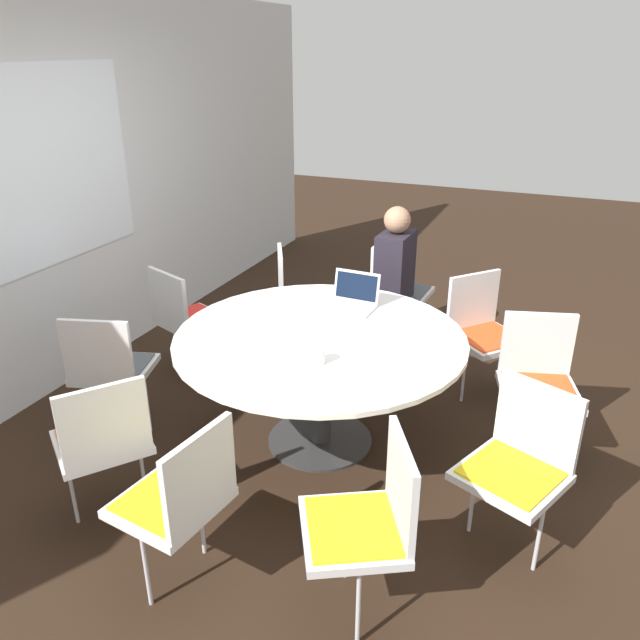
{
  "coord_description": "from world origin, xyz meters",
  "views": [
    {
      "loc": [
        -3.04,
        -1.27,
        2.29
      ],
      "look_at": [
        0.0,
        0.0,
        0.83
      ],
      "focal_mm": 35.0,
      "sensor_mm": 36.0,
      "label": 1
    }
  ],
  "objects_px": {
    "chair_8": "(538,376)",
    "chair_4": "(103,437)",
    "chair_0": "(395,284)",
    "chair_2": "(185,314)",
    "person_0": "(397,272)",
    "chair_1": "(297,292)",
    "laptop": "(353,299)",
    "chair_9": "(483,326)",
    "chair_7": "(520,458)",
    "coffee_cup": "(318,355)",
    "chair_3": "(109,364)",
    "chair_6": "(369,516)",
    "chair_5": "(180,494)"
  },
  "relations": [
    {
      "from": "chair_8",
      "to": "chair_3",
      "type": "bearing_deg",
      "value": 3.27
    },
    {
      "from": "chair_8",
      "to": "coffee_cup",
      "type": "bearing_deg",
      "value": 17.84
    },
    {
      "from": "chair_3",
      "to": "chair_9",
      "type": "xyz_separation_m",
      "value": [
        1.45,
        -2.01,
        0.0
      ]
    },
    {
      "from": "chair_4",
      "to": "chair_8",
      "type": "bearing_deg",
      "value": -15.25
    },
    {
      "from": "chair_0",
      "to": "chair_2",
      "type": "distance_m",
      "value": 1.7
    },
    {
      "from": "chair_7",
      "to": "person_0",
      "type": "relative_size",
      "value": 0.71
    },
    {
      "from": "chair_6",
      "to": "person_0",
      "type": "bearing_deg",
      "value": -14.83
    },
    {
      "from": "chair_1",
      "to": "chair_6",
      "type": "xyz_separation_m",
      "value": [
        -2.2,
        -1.34,
        0.0
      ]
    },
    {
      "from": "chair_2",
      "to": "chair_7",
      "type": "relative_size",
      "value": 1.0
    },
    {
      "from": "chair_6",
      "to": "laptop",
      "type": "distance_m",
      "value": 1.74
    },
    {
      "from": "chair_0",
      "to": "chair_4",
      "type": "distance_m",
      "value": 2.75
    },
    {
      "from": "chair_7",
      "to": "laptop",
      "type": "bearing_deg",
      "value": -15.22
    },
    {
      "from": "chair_0",
      "to": "chair_3",
      "type": "bearing_deg",
      "value": -28.48
    },
    {
      "from": "chair_3",
      "to": "chair_8",
      "type": "relative_size",
      "value": 1.0
    },
    {
      "from": "chair_8",
      "to": "chair_4",
      "type": "bearing_deg",
      "value": 21.27
    },
    {
      "from": "chair_5",
      "to": "chair_7",
      "type": "bearing_deg",
      "value": -49.48
    },
    {
      "from": "chair_0",
      "to": "person_0",
      "type": "distance_m",
      "value": 0.32
    },
    {
      "from": "chair_1",
      "to": "chair_4",
      "type": "distance_m",
      "value": 2.17
    },
    {
      "from": "chair_6",
      "to": "person_0",
      "type": "distance_m",
      "value": 2.52
    },
    {
      "from": "chair_5",
      "to": "coffee_cup",
      "type": "xyz_separation_m",
      "value": [
        0.96,
        -0.24,
        0.27
      ]
    },
    {
      "from": "chair_6",
      "to": "chair_3",
      "type": "bearing_deg",
      "value": 41.99
    },
    {
      "from": "chair_1",
      "to": "chair_5",
      "type": "xyz_separation_m",
      "value": [
        -2.39,
        -0.54,
        0.0
      ]
    },
    {
      "from": "chair_6",
      "to": "coffee_cup",
      "type": "distance_m",
      "value": 0.99
    },
    {
      "from": "chair_0",
      "to": "chair_8",
      "type": "distance_m",
      "value": 1.68
    },
    {
      "from": "chair_0",
      "to": "chair_4",
      "type": "height_order",
      "value": "same"
    },
    {
      "from": "chair_6",
      "to": "laptop",
      "type": "height_order",
      "value": "laptop"
    },
    {
      "from": "chair_4",
      "to": "coffee_cup",
      "type": "relative_size",
      "value": 8.93
    },
    {
      "from": "chair_5",
      "to": "laptop",
      "type": "bearing_deg",
      "value": 3.82
    },
    {
      "from": "laptop",
      "to": "coffee_cup",
      "type": "distance_m",
      "value": 0.82
    },
    {
      "from": "chair_1",
      "to": "chair_2",
      "type": "height_order",
      "value": "same"
    },
    {
      "from": "chair_1",
      "to": "chair_6",
      "type": "relative_size",
      "value": 1.0
    },
    {
      "from": "laptop",
      "to": "chair_3",
      "type": "bearing_deg",
      "value": -140.44
    },
    {
      "from": "chair_2",
      "to": "laptop",
      "type": "relative_size",
      "value": 2.68
    },
    {
      "from": "chair_8",
      "to": "person_0",
      "type": "distance_m",
      "value": 1.48
    },
    {
      "from": "chair_4",
      "to": "laptop",
      "type": "distance_m",
      "value": 1.75
    },
    {
      "from": "chair_8",
      "to": "coffee_cup",
      "type": "height_order",
      "value": "chair_8"
    },
    {
      "from": "chair_0",
      "to": "chair_9",
      "type": "xyz_separation_m",
      "value": [
        -0.58,
        -0.8,
        0.0
      ]
    },
    {
      "from": "chair_4",
      "to": "chair_0",
      "type": "bearing_deg",
      "value": 21.97
    },
    {
      "from": "chair_8",
      "to": "person_0",
      "type": "height_order",
      "value": "person_0"
    },
    {
      "from": "chair_8",
      "to": "chair_7",
      "type": "bearing_deg",
      "value": 73.24
    },
    {
      "from": "chair_5",
      "to": "chair_3",
      "type": "bearing_deg",
      "value": 60.56
    },
    {
      "from": "chair_4",
      "to": "person_0",
      "type": "height_order",
      "value": "person_0"
    },
    {
      "from": "chair_7",
      "to": "chair_9",
      "type": "distance_m",
      "value": 1.51
    },
    {
      "from": "coffee_cup",
      "to": "chair_4",
      "type": "bearing_deg",
      "value": 131.53
    },
    {
      "from": "chair_7",
      "to": "chair_4",
      "type": "bearing_deg",
      "value": 41.05
    },
    {
      "from": "chair_3",
      "to": "chair_5",
      "type": "distance_m",
      "value": 1.38
    },
    {
      "from": "chair_0",
      "to": "chair_1",
      "type": "relative_size",
      "value": 1.0
    },
    {
      "from": "chair_6",
      "to": "chair_7",
      "type": "distance_m",
      "value": 0.84
    },
    {
      "from": "chair_2",
      "to": "chair_7",
      "type": "bearing_deg",
      "value": 1.9
    },
    {
      "from": "coffee_cup",
      "to": "chair_3",
      "type": "bearing_deg",
      "value": 95.05
    }
  ]
}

